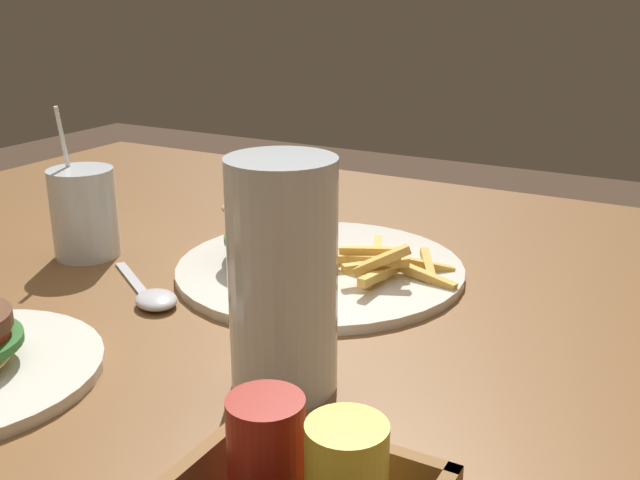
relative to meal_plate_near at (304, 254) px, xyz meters
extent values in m
cube|color=brown|center=(0.00, 0.15, -0.04)|extent=(1.37, 1.19, 0.03)
cylinder|color=brown|center=(0.61, -0.37, -0.42)|extent=(0.08, 0.08, 0.74)
cylinder|color=silver|center=(-0.02, 0.00, -0.01)|extent=(0.31, 0.31, 0.01)
ellipsoid|color=#DBB770|center=(0.04, 0.00, 0.00)|extent=(0.11, 0.10, 0.02)
cylinder|color=#2D6628|center=(0.04, 0.00, 0.01)|extent=(0.12, 0.12, 0.01)
cylinder|color=red|center=(0.04, 0.00, 0.02)|extent=(0.10, 0.10, 0.01)
cylinder|color=brown|center=(0.04, 0.00, 0.03)|extent=(0.11, 0.11, 0.01)
ellipsoid|color=#DBB770|center=(0.04, 0.01, 0.05)|extent=(0.12, 0.10, 0.04)
cube|color=gold|center=(-0.09, 0.01, 0.01)|extent=(0.05, 0.06, 0.01)
cube|color=gold|center=(-0.06, -0.01, 0.00)|extent=(0.07, 0.06, 0.01)
cube|color=gold|center=(-0.07, 0.00, 0.00)|extent=(0.05, 0.07, 0.02)
cube|color=gold|center=(-0.06, -0.05, 0.00)|extent=(0.03, 0.06, 0.02)
cube|color=gold|center=(-0.08, 0.00, 0.01)|extent=(0.07, 0.02, 0.02)
cube|color=gold|center=(-0.13, -0.01, 0.00)|extent=(0.09, 0.03, 0.02)
cube|color=gold|center=(-0.13, -0.03, 0.00)|extent=(0.04, 0.06, 0.03)
cube|color=gold|center=(-0.10, 0.02, 0.00)|extent=(0.01, 0.08, 0.02)
cube|color=gold|center=(-0.02, 0.02, 0.00)|extent=(0.02, 0.06, 0.02)
cube|color=gold|center=(-0.10, 0.02, 0.02)|extent=(0.05, 0.05, 0.03)
cube|color=gold|center=(-0.03, 0.02, 0.00)|extent=(0.04, 0.06, 0.02)
cube|color=gold|center=(-0.13, -0.04, 0.00)|extent=(0.06, 0.05, 0.03)
cube|color=gold|center=(-0.07, -0.01, 0.01)|extent=(0.07, 0.01, 0.02)
cube|color=gold|center=(-0.05, 0.03, 0.00)|extent=(0.03, 0.06, 0.02)
cube|color=gold|center=(-0.03, -0.01, 0.00)|extent=(0.01, 0.07, 0.03)
cylinder|color=silver|center=(-0.11, 0.22, 0.07)|extent=(0.08, 0.08, 0.18)
cylinder|color=#B26B19|center=(-0.11, 0.22, 0.05)|extent=(0.07, 0.07, 0.15)
cylinder|color=silver|center=(0.25, 0.08, 0.03)|extent=(0.07, 0.07, 0.10)
cylinder|color=orange|center=(0.25, 0.08, 0.02)|extent=(0.06, 0.06, 0.08)
cylinder|color=white|center=(0.27, 0.07, 0.07)|extent=(0.01, 0.02, 0.17)
ellipsoid|color=silver|center=(0.08, 0.16, -0.01)|extent=(0.06, 0.06, 0.01)
cube|color=silver|center=(0.14, 0.12, -0.02)|extent=(0.10, 0.07, 0.00)
camera|label=1|loc=(-0.39, 0.66, 0.28)|focal=42.00mm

